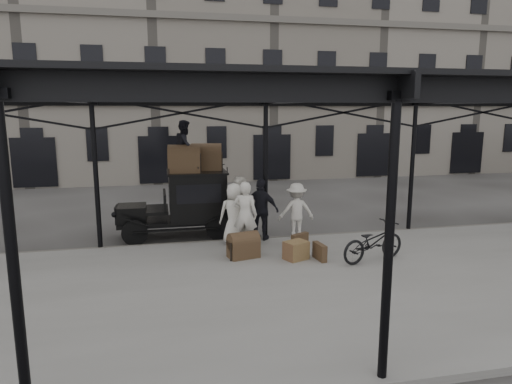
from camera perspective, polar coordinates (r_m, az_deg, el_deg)
ground at (r=12.75m, az=3.25°, el=-8.76°), size 120.00×120.00×0.00m
platform at (r=10.93m, az=6.07°, el=-11.72°), size 28.00×8.00×0.15m
canopy at (r=10.40m, az=6.07°, el=12.65°), size 22.50×9.00×4.74m
building_frontage at (r=29.91m, az=-6.08°, el=15.77°), size 64.00×8.00×14.00m
taxi at (r=15.09m, az=-8.56°, el=-1.08°), size 3.65×1.55×2.18m
porter_left at (r=13.27m, az=-1.37°, el=-2.87°), size 0.84×0.71×1.97m
porter_midleft at (r=13.93m, az=-2.23°, el=-2.13°), size 1.18×1.05×2.01m
porter_centre at (r=13.72m, az=-2.73°, el=-2.69°), size 0.94×0.65×1.85m
porter_official at (r=14.07m, az=0.66°, el=-2.20°), size 1.19×1.03×1.92m
porter_right at (r=14.39m, az=5.06°, el=-2.32°), size 1.16×0.72×1.74m
bicycle at (r=12.61m, az=14.44°, el=-6.07°), size 2.11×1.23×1.05m
porter_roof at (r=14.74m, az=-8.85°, el=5.70°), size 0.77×0.90×1.64m
steamer_trunk_roof_near at (r=14.64m, az=-8.96°, el=3.87°), size 1.05×0.70×0.73m
steamer_trunk_roof_far at (r=15.14m, az=-6.21°, el=4.14°), size 1.06×0.73×0.73m
steamer_trunk_platform at (r=12.57m, az=-1.58°, el=-6.86°), size 0.91×0.67×0.60m
wicker_hamper at (r=12.47m, az=5.02°, el=-7.27°), size 0.73×0.65×0.50m
suitcase_upright at (r=12.51m, az=7.96°, el=-7.40°), size 0.22×0.61×0.45m
suitcase_flat at (r=13.59m, az=5.49°, el=-6.01°), size 0.60×0.42×0.40m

